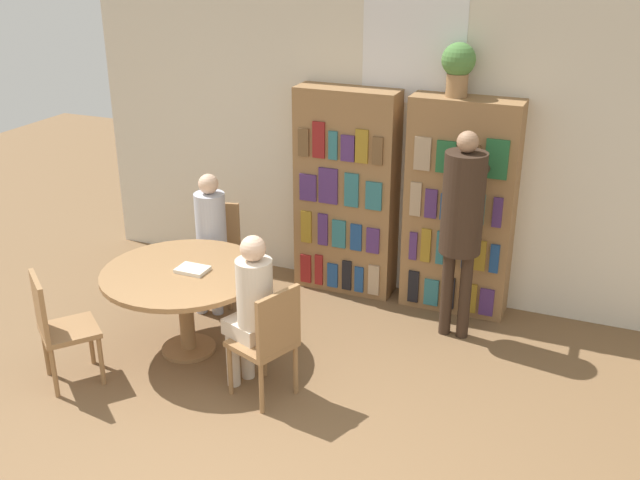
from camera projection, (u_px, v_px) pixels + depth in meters
name	position (u px, v px, depth m)	size (l,w,h in m)	color
wall_back	(410.00, 135.00, 6.63)	(6.40, 0.07, 3.00)	beige
bookshelf_left	(346.00, 193.00, 6.86)	(0.93, 0.34, 1.92)	olive
bookshelf_right	(460.00, 208.00, 6.49)	(0.93, 0.34, 1.92)	olive
flower_vase	(458.00, 65.00, 6.06)	(0.28, 0.28, 0.44)	#997047
reading_table	(184.00, 283.00, 5.91)	(1.29, 1.29, 0.72)	olive
chair_near_camera	(57.00, 324.00, 5.52)	(0.56, 0.56, 0.90)	olive
chair_left_side	(216.00, 247.00, 6.85)	(0.49, 0.49, 0.90)	olive
chair_far_side	(269.00, 338.00, 5.33)	(0.52, 0.52, 0.90)	olive
seated_reader_left	(210.00, 233.00, 6.61)	(0.35, 0.40, 1.24)	#B2B7C6
seated_reader_right	(251.00, 304.00, 5.36)	(0.40, 0.36, 1.25)	beige
librarian_standing	(462.00, 213.00, 5.96)	(0.34, 0.61, 1.77)	#332319
open_book_on_table	(193.00, 270.00, 5.85)	(0.24, 0.18, 0.03)	silver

